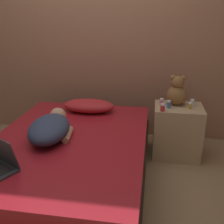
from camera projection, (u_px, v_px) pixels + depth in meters
name	position (u px, v px, depth m)	size (l,w,h in m)	color
ground_plane	(72.00, 183.00, 2.48)	(12.00, 12.00, 0.00)	#937551
wall_back	(96.00, 32.00, 3.15)	(8.00, 0.06, 2.60)	#996B51
bed	(70.00, 162.00, 2.40)	(1.37, 1.89, 0.48)	#2D2319
nightstand	(177.00, 131.00, 2.89)	(0.51, 0.41, 0.58)	tan
pillow	(89.00, 106.00, 2.91)	(0.57, 0.30, 0.14)	red
person_lying	(51.00, 127.00, 2.30)	(0.41, 0.72, 0.19)	#2D3851
teddy_bear	(177.00, 92.00, 2.80)	(0.21, 0.21, 0.32)	brown
bottle_blue	(169.00, 104.00, 2.73)	(0.04, 0.04, 0.08)	#3866B2
bottle_clear	(192.00, 103.00, 2.79)	(0.05, 0.05, 0.08)	silver
bottle_amber	(190.00, 106.00, 2.71)	(0.03, 0.03, 0.07)	gold
bottle_pink	(161.00, 102.00, 2.82)	(0.04, 0.04, 0.07)	pink
bottle_red	(163.00, 108.00, 2.64)	(0.04, 0.04, 0.08)	#B72D2D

